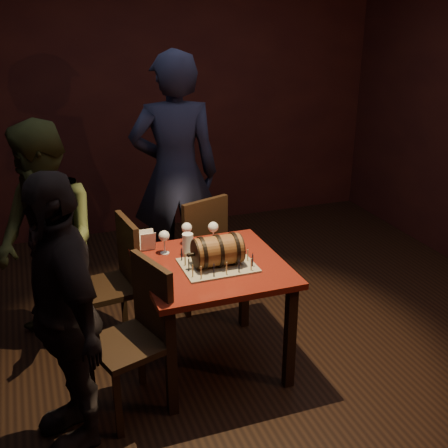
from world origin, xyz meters
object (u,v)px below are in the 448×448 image
Objects in this scene: chair_left_rear at (116,277)px; chair_left_front at (139,329)px; person_left_rear at (47,244)px; wine_glass_mid at (187,229)px; barrel_cake at (218,251)px; chair_back at (198,246)px; person_left_front at (63,314)px; wine_glass_left at (164,237)px; wine_glass_right at (213,228)px; person_back at (175,175)px; pint_of_ale at (188,245)px; pub_table at (212,279)px.

chair_left_rear is 1.00× the size of chair_left_front.
wine_glass_mid is at bearing 52.64° from person_left_rear.
barrel_cake is 0.38× the size of chair_back.
wine_glass_mid is at bearing 116.28° from person_left_front.
person_left_rear is at bearing 169.12° from person_left_front.
chair_left_front is (-0.29, -0.49, -0.35)m from wine_glass_left.
person_left_front reaches higher than chair_left_rear.
person_left_front is (-1.09, -1.14, 0.26)m from chair_back.
chair_left_rear is (-0.69, -0.30, 0.00)m from chair_back.
person_back reaches higher than wine_glass_right.
pint_of_ale is 1.07m from person_back.
wine_glass_right is at bearing 39.45° from chair_left_front.
barrel_cake is 0.23× the size of person_left_front.
person_back is at bearing 85.19° from pub_table.
chair_left_rear is at bearing 163.77° from wine_glass_right.
person_left_rear is (-0.43, 0.78, 0.29)m from chair_left_front.
barrel_cake is at bearing -98.77° from chair_back.
person_left_rear is (-0.98, 0.59, -0.05)m from barrel_cake.
wine_glass_right is (0.35, 0.04, 0.00)m from wine_glass_left.
wine_glass_mid reaches higher than pub_table.
wine_glass_left and wine_glass_right have the same top height.
pub_table is at bearing 98.83° from person_left_front.
pint_of_ale is at bearing -34.98° from chair_left_rear.
person_left_front is (-0.96, -0.31, -0.08)m from barrel_cake.
wine_glass_mid is 1.00× the size of wine_glass_right.
pub_table is 5.59× the size of wine_glass_left.
chair_back reaches higher than pub_table.
pub_table is 5.59× the size of wine_glass_mid.
wine_glass_right is at bearing -16.23° from chair_left_rear.
person_back is (-0.01, 0.92, 0.12)m from wine_glass_right.
pint_of_ale is 0.08× the size of person_back.
wine_glass_right is 1.10m from person_left_rear.
barrel_cake reaches higher than chair_left_front.
wine_glass_mid and wine_glass_right have the same top height.
wine_glass_right is (0.09, 0.34, 0.01)m from barrel_cake.
wine_glass_right is 0.25m from pint_of_ale.
pub_table is 5.59× the size of wine_glass_right.
wine_glass_mid is at bearing 25.48° from wine_glass_left.
person_left_rear is at bearing 171.31° from chair_left_rear.
chair_left_rear is (-0.56, 0.52, -0.33)m from barrel_cake.
chair_left_front is at bearing -161.12° from barrel_cake.
person_back reaches higher than person_left_rear.
person_back is 1.26× the size of person_left_front.
pub_table is at bearing -100.99° from chair_back.
pint_of_ale is 0.16× the size of chair_back.
chair_left_front is 0.47× the size of person_back.
barrel_cake reaches higher than chair_back.
chair_left_rear and chair_left_front have the same top height.
barrel_cake is at bearing 18.88° from chair_left_front.
wine_glass_right is at bearing 109.52° from person_left_front.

